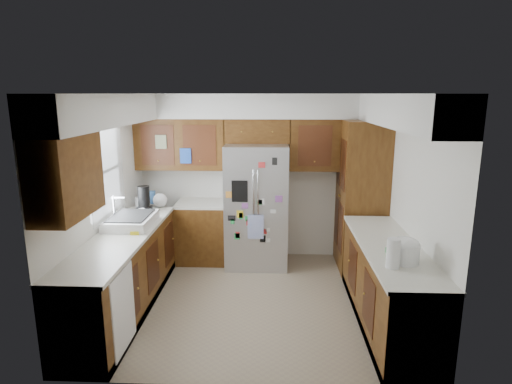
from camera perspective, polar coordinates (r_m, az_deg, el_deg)
floor at (r=5.47m, az=-0.41°, el=-14.26°), size 3.60×3.60×0.00m
room_shell at (r=5.28m, az=-1.40°, el=5.57°), size 3.64×3.24×2.52m
left_counter_run at (r=5.54m, az=-14.81°, el=-9.45°), size 1.36×3.20×0.92m
right_counter_run at (r=5.01m, az=17.11°, el=-12.17°), size 0.63×2.25×0.92m
pantry at (r=6.30m, az=13.85°, el=-0.50°), size 0.60×0.90×2.15m
fridge at (r=6.27m, az=0.10°, el=-1.83°), size 0.90×0.79×1.80m
bridge_cabinet at (r=6.31m, az=0.19°, el=8.18°), size 0.96×0.34×0.35m
fridge_top_items at (r=6.26m, az=-0.10°, el=11.00°), size 0.67×0.33×0.31m
sink_assembly at (r=5.46m, az=-16.32°, el=-3.66°), size 0.52×0.71×0.37m
left_counter_clutter at (r=6.13m, az=-13.97°, el=-1.13°), size 0.38×0.81×0.38m
rice_cooker at (r=4.35m, az=19.21°, el=-7.25°), size 0.29×0.28×0.25m
paper_towel at (r=4.19m, az=17.83°, el=-7.79°), size 0.13×0.13×0.28m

